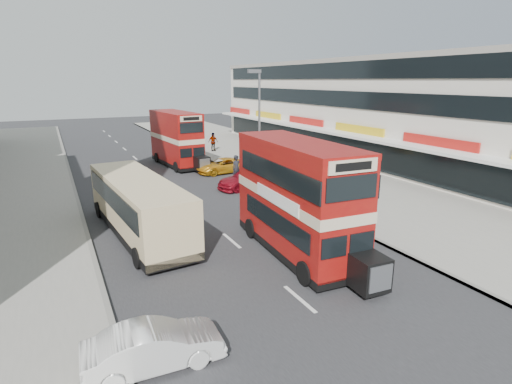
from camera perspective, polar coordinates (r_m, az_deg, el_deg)
ground at (r=13.46m, az=10.95°, el=-18.31°), size 160.00×160.00×0.00m
road_surface at (r=30.49m, az=-12.41°, el=0.98°), size 12.00×90.00×0.01m
pavement_right at (r=35.26m, az=6.81°, el=3.28°), size 12.00×90.00×0.15m
kerb_left at (r=29.65m, az=-23.88°, el=-0.27°), size 0.20×90.00×0.16m
kerb_right at (r=32.44m, az=-1.95°, el=2.33°), size 0.20×90.00×0.16m
commercial_row at (r=41.01m, az=14.94°, el=11.10°), size 9.90×46.20×9.30m
street_lamp at (r=30.10m, az=0.34°, el=10.40°), size 1.00×0.20×8.12m
bus_main at (r=17.57m, az=5.84°, el=-0.83°), size 2.83×8.82×4.79m
bus_second at (r=36.89m, az=-11.07°, el=7.34°), size 2.95×8.41×4.60m
coach at (r=20.73m, az=-16.11°, el=-1.67°), size 3.33×10.04×2.61m
car_left_front at (r=11.83m, az=-14.06°, el=-20.24°), size 3.73×1.45×1.21m
car_right_a at (r=28.83m, az=-1.03°, el=1.89°), size 4.84×2.44×1.35m
car_right_b at (r=33.67m, az=-4.71°, el=3.68°), size 4.46×2.32×1.20m
pedestrian_near at (r=28.25m, az=6.60°, el=2.40°), size 0.85×0.78×1.91m
pedestrian_far at (r=43.45m, az=-6.03°, el=6.99°), size 1.20×0.67×1.92m
cyclist at (r=29.18m, az=-2.69°, el=2.28°), size 0.80×1.81×2.29m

